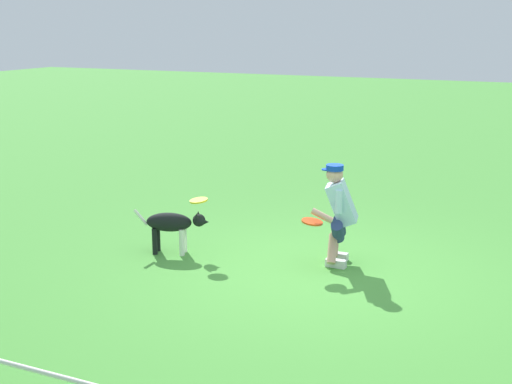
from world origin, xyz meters
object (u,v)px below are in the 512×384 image
object	(u,v)px
dog	(173,224)
frisbee_held	(312,222)
frisbee_flying	(199,200)
person	(339,211)

from	to	relation	value
dog	frisbee_held	size ratio (longest dim) A/B	3.73
dog	frisbee_flying	world-z (taller)	frisbee_flying
person	dog	distance (m)	2.21
frisbee_flying	frisbee_held	world-z (taller)	frisbee_flying
dog	frisbee_held	distance (m)	1.91
dog	person	bearing A→B (deg)	-3.69
dog	frisbee_flying	size ratio (longest dim) A/B	4.18
person	frisbee_flying	distance (m)	1.83
dog	frisbee_held	world-z (taller)	frisbee_held
person	frisbee_flying	bearing A→B (deg)	1.27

